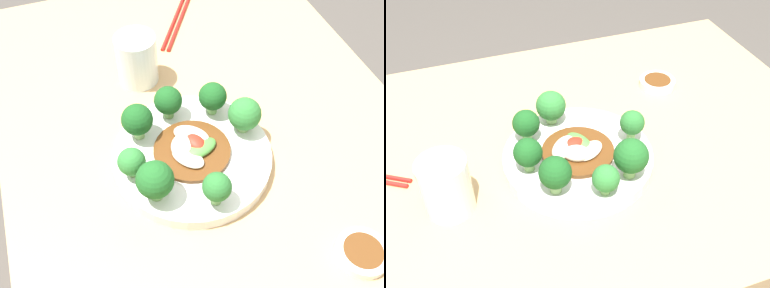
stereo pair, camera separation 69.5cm
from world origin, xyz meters
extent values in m
cube|color=tan|center=(0.00, 0.00, 0.37)|extent=(1.02, 0.68, 0.74)
cylinder|color=white|center=(-0.02, 0.05, 0.75)|extent=(0.25, 0.25, 0.02)
cylinder|color=#7AAD5B|center=(-0.08, 0.12, 0.77)|extent=(0.02, 0.02, 0.02)
sphere|color=#1E5B23|center=(-0.08, 0.12, 0.80)|extent=(0.05, 0.05, 0.05)
cylinder|color=#70A356|center=(0.07, 0.06, 0.77)|extent=(0.02, 0.02, 0.02)
sphere|color=#19511E|center=(0.07, 0.06, 0.80)|extent=(0.05, 0.05, 0.05)
cylinder|color=#7AAD5B|center=(-0.03, 0.15, 0.77)|extent=(0.01, 0.01, 0.01)
sphere|color=#2D7533|center=(-0.03, 0.15, 0.79)|extent=(0.04, 0.04, 0.04)
cylinder|color=#70A356|center=(0.05, -0.01, 0.77)|extent=(0.02, 0.02, 0.02)
sphere|color=#19511E|center=(0.05, -0.01, 0.80)|extent=(0.05, 0.05, 0.05)
cylinder|color=#89B76B|center=(0.00, -0.04, 0.77)|extent=(0.02, 0.02, 0.01)
sphere|color=#2D7533|center=(0.00, -0.04, 0.80)|extent=(0.05, 0.05, 0.05)
cylinder|color=#70A356|center=(-0.11, 0.05, 0.77)|extent=(0.01, 0.01, 0.02)
sphere|color=#286B2D|center=(-0.11, 0.05, 0.80)|extent=(0.04, 0.04, 0.04)
cylinder|color=#89B76B|center=(0.04, 0.12, 0.77)|extent=(0.02, 0.02, 0.02)
sphere|color=#19511E|center=(0.04, 0.12, 0.80)|extent=(0.05, 0.05, 0.05)
cylinder|color=#5B3314|center=(-0.02, 0.05, 0.77)|extent=(0.12, 0.12, 0.01)
ellipsoid|color=beige|center=(-0.03, 0.06, 0.77)|extent=(0.06, 0.06, 0.01)
ellipsoid|color=silver|center=(-0.01, 0.06, 0.78)|extent=(0.06, 0.05, 0.02)
ellipsoid|color=#4C933D|center=(-0.02, 0.04, 0.78)|extent=(0.05, 0.06, 0.02)
ellipsoid|color=silver|center=(0.01, 0.04, 0.78)|extent=(0.06, 0.07, 0.02)
ellipsoid|color=red|center=(-0.01, 0.04, 0.78)|extent=(0.05, 0.04, 0.02)
cylinder|color=silver|center=(0.20, 0.08, 0.79)|extent=(0.07, 0.07, 0.09)
cylinder|color=red|center=(0.34, -0.05, 0.74)|extent=(0.18, 0.12, 0.01)
cylinder|color=red|center=(0.35, -0.04, 0.74)|extent=(0.18, 0.12, 0.01)
cylinder|color=white|center=(-0.25, -0.11, 0.75)|extent=(0.07, 0.07, 0.01)
cylinder|color=#5B3314|center=(-0.25, -0.11, 0.75)|extent=(0.05, 0.05, 0.00)
camera|label=1|loc=(-0.42, 0.19, 1.31)|focal=42.00mm
camera|label=2|loc=(0.16, 0.56, 1.27)|focal=42.00mm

